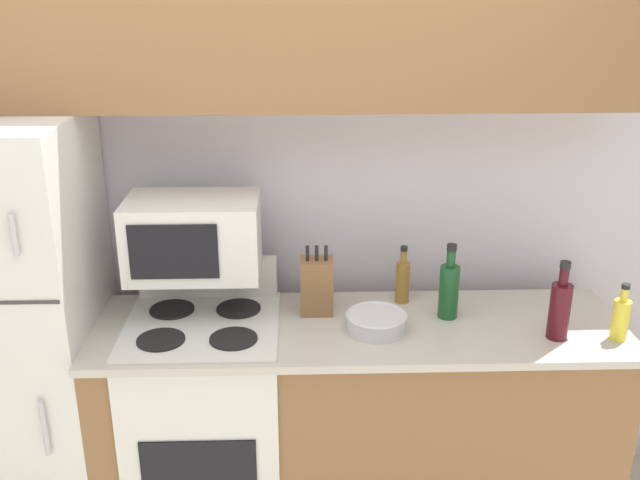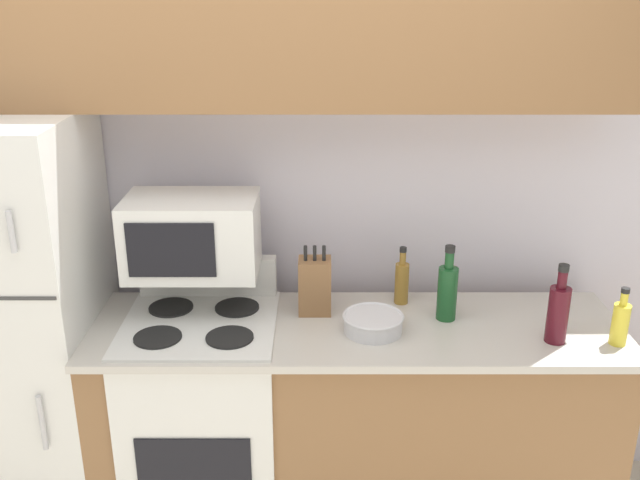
# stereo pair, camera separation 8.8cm
# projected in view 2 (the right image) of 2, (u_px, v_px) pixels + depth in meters

# --- Properties ---
(wall_back) EXTENTS (8.00, 0.05, 2.55)m
(wall_back) POSITION_uv_depth(u_px,v_px,m) (278.00, 205.00, 2.98)
(wall_back) COLOR silver
(wall_back) RESTS_ON ground_plane
(lower_cabinets) EXTENTS (2.02, 0.60, 0.93)m
(lower_cabinets) POSITION_uv_depth(u_px,v_px,m) (357.00, 426.00, 2.88)
(lower_cabinets) COLOR brown
(lower_cabinets) RESTS_ON ground_plane
(refrigerator) EXTENTS (0.66, 0.67, 1.72)m
(refrigerator) POSITION_uv_depth(u_px,v_px,m) (18.00, 334.00, 2.79)
(refrigerator) COLOR silver
(refrigerator) RESTS_ON ground_plane
(upper_cabinets) EXTENTS (2.67, 0.32, 0.61)m
(upper_cabinets) POSITION_uv_depth(u_px,v_px,m) (270.00, 22.00, 2.54)
(upper_cabinets) COLOR brown
(upper_cabinets) RESTS_ON refrigerator
(stove) EXTENTS (0.58, 0.58, 1.10)m
(stove) POSITION_uv_depth(u_px,v_px,m) (209.00, 423.00, 2.87)
(stove) COLOR silver
(stove) RESTS_ON ground_plane
(microwave) EXTENTS (0.50, 0.32, 0.29)m
(microwave) POSITION_uv_depth(u_px,v_px,m) (195.00, 235.00, 2.70)
(microwave) COLOR silver
(microwave) RESTS_ON stove
(knife_block) EXTENTS (0.13, 0.10, 0.28)m
(knife_block) POSITION_uv_depth(u_px,v_px,m) (318.00, 286.00, 2.77)
(knife_block) COLOR brown
(knife_block) RESTS_ON lower_cabinets
(bowl) EXTENTS (0.23, 0.23, 0.07)m
(bowl) POSITION_uv_depth(u_px,v_px,m) (376.00, 322.00, 2.64)
(bowl) COLOR silver
(bowl) RESTS_ON lower_cabinets
(bottle_cooking_spray) EXTENTS (0.06, 0.06, 0.22)m
(bottle_cooking_spray) POSITION_uv_depth(u_px,v_px,m) (624.00, 323.00, 2.53)
(bottle_cooking_spray) COLOR gold
(bottle_cooking_spray) RESTS_ON lower_cabinets
(bottle_wine_green) EXTENTS (0.08, 0.08, 0.30)m
(bottle_wine_green) POSITION_uv_depth(u_px,v_px,m) (451.00, 291.00, 2.71)
(bottle_wine_green) COLOR #194C23
(bottle_wine_green) RESTS_ON lower_cabinets
(bottle_vinegar) EXTENTS (0.06, 0.06, 0.24)m
(bottle_vinegar) POSITION_uv_depth(u_px,v_px,m) (405.00, 281.00, 2.86)
(bottle_vinegar) COLOR olive
(bottle_vinegar) RESTS_ON lower_cabinets
(bottle_wine_red) EXTENTS (0.08, 0.08, 0.30)m
(bottle_wine_red) POSITION_uv_depth(u_px,v_px,m) (562.00, 312.00, 2.54)
(bottle_wine_red) COLOR #470F19
(bottle_wine_red) RESTS_ON lower_cabinets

